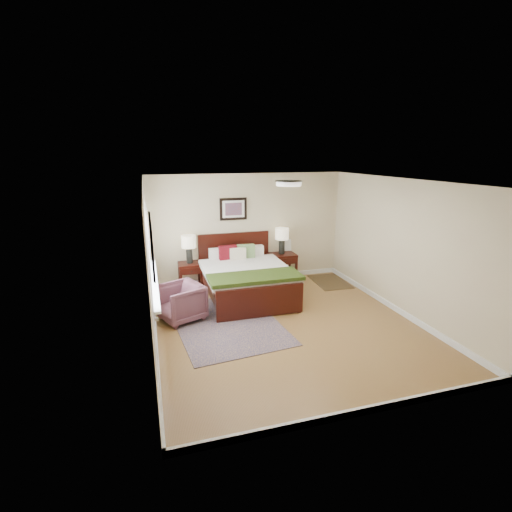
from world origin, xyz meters
name	(u,v)px	position (x,y,z in m)	size (l,w,h in m)	color
floor	(285,324)	(0.00, 0.00, 0.00)	(5.00, 5.00, 0.00)	brown
back_wall	(248,228)	(0.00, 2.50, 1.25)	(4.50, 0.04, 2.50)	#C6BB8F
front_wall	(372,316)	(0.00, -2.50, 1.25)	(4.50, 0.04, 2.50)	#C6BB8F
left_wall	(149,267)	(-2.25, 0.00, 1.25)	(0.04, 5.00, 2.50)	#C6BB8F
right_wall	(401,247)	(2.25, 0.00, 1.25)	(0.04, 5.00, 2.50)	#C6BB8F
ceiling	(289,181)	(0.00, 0.00, 2.50)	(4.50, 5.00, 0.02)	white
window	(151,248)	(-2.20, 0.70, 1.38)	(0.11, 2.72, 1.32)	silver
door	(154,328)	(-2.23, -1.75, 1.07)	(0.06, 1.00, 2.18)	silver
ceil_fixture	(289,183)	(0.00, 0.00, 2.47)	(0.44, 0.44, 0.08)	white
bed	(245,273)	(-0.35, 1.44, 0.53)	(1.77, 2.15, 1.16)	black
wall_art	(233,209)	(-0.35, 2.47, 1.72)	(0.62, 0.05, 0.50)	black
nightstand_left	(190,269)	(-1.40, 2.25, 0.48)	(0.50, 0.45, 0.60)	black
nightstand_right	(282,264)	(0.75, 2.26, 0.40)	(0.65, 0.49, 0.64)	black
lamp_left	(189,244)	(-1.40, 2.27, 1.02)	(0.31, 0.31, 0.61)	black
lamp_right	(282,236)	(0.75, 2.27, 1.07)	(0.31, 0.31, 0.61)	black
armchair	(181,302)	(-1.76, 0.71, 0.33)	(0.71, 0.73, 0.67)	brown
rug_persian	(226,323)	(-1.00, 0.33, 0.01)	(1.74, 2.45, 0.01)	#0C123F
rug_navy	(330,282)	(1.80, 1.80, 0.01)	(0.73, 1.10, 0.01)	black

